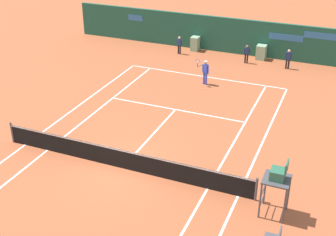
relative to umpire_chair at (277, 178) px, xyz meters
name	(u,v)px	position (x,y,z in m)	size (l,w,h in m)	color
ground_plane	(128,162)	(-6.81, 1.11, -1.61)	(80.00, 80.00, 0.01)	#B25633
tennis_net	(122,158)	(-6.81, 0.53, -1.10)	(12.10, 0.10, 1.07)	#4C4C51
sponsor_back_wall	(229,36)	(-6.79, 17.50, -0.34)	(25.00, 1.02, 2.62)	#1E5642
umpire_chair	(277,178)	(0.00, 0.00, 0.00)	(1.00, 1.00, 2.40)	#47474C
player_on_baseline	(205,70)	(-6.47, 11.02, -0.68)	(0.78, 0.63, 1.78)	blue
ball_kid_right_post	(288,58)	(-2.10, 15.78, -0.82)	(0.46, 0.21, 1.38)	black
ball_kid_centre_post	(247,53)	(-4.97, 15.78, -0.85)	(0.44, 0.21, 1.32)	black
ball_kid_left_post	(179,44)	(-10.05, 15.78, -0.84)	(0.44, 0.22, 1.33)	black
tennis_ball_near_service_line	(198,112)	(-5.52, 7.07, -1.58)	(0.07, 0.07, 0.07)	#CCE033
tennis_ball_mid_court	(201,89)	(-6.39, 10.17, -1.58)	(0.07, 0.07, 0.07)	#CCE033
tennis_ball_by_sideline	(135,73)	(-11.32, 10.88, -1.58)	(0.07, 0.07, 0.07)	#CCE033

